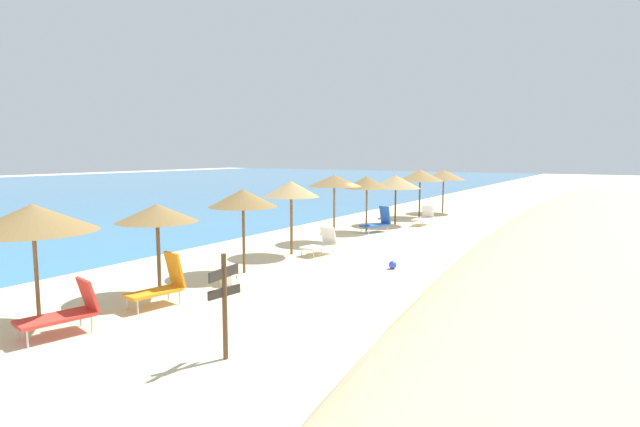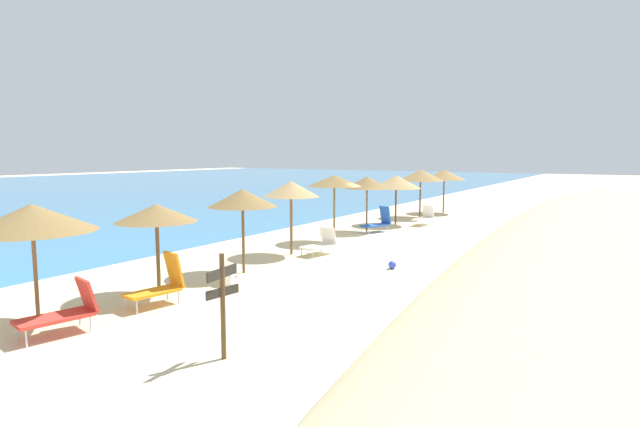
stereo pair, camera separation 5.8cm
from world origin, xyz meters
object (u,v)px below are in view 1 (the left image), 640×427
object	(u,v)px
wooden_signpost	(224,297)
beach_umbrella_2	(243,198)
beach_umbrella_6	(396,182)
lounge_chair_4	(161,284)
beach_umbrella_5	(367,183)
beach_umbrella_7	(420,175)
lounge_chair_0	(65,311)
lounge_chair_3	(321,243)
lounge_chair_1	(424,217)
beach_umbrella_0	(33,218)
beach_umbrella_1	(157,213)
lounge_chair_2	(378,222)
beach_umbrella_4	(334,181)
beach_umbrella_8	(444,175)
beach_ball	(393,265)
beach_umbrella_3	(291,189)
cooler_box	(228,277)

from	to	relation	value
wooden_signpost	beach_umbrella_2	bearing A→B (deg)	30.42
beach_umbrella_6	lounge_chair_4	world-z (taller)	beach_umbrella_6
beach_umbrella_5	beach_umbrella_6	size ratio (longest dim) A/B	1.02
lounge_chair_4	beach_umbrella_7	bearing A→B (deg)	-77.68
lounge_chair_0	lounge_chair_3	world-z (taller)	lounge_chair_0
beach_umbrella_5	lounge_chair_0	distance (m)	15.64
beach_umbrella_7	lounge_chair_1	xyz separation A→B (m)	(-2.83, -1.33, -1.99)
beach_umbrella_0	beach_umbrella_1	distance (m)	3.02
beach_umbrella_5	beach_umbrella_7	xyz separation A→B (m)	(6.37, -0.17, 0.11)
lounge_chair_1	lounge_chair_2	size ratio (longest dim) A/B	0.89
beach_umbrella_4	beach_umbrella_8	world-z (taller)	beach_umbrella_4
beach_umbrella_6	beach_umbrella_7	size ratio (longest dim) A/B	0.93
beach_umbrella_4	lounge_chair_2	world-z (taller)	beach_umbrella_4
beach_umbrella_4	beach_umbrella_6	xyz separation A→B (m)	(6.03, -0.11, -0.32)
lounge_chair_0	lounge_chair_1	xyz separation A→B (m)	(19.04, -0.47, -0.07)
lounge_chair_3	beach_ball	xyz separation A→B (m)	(-0.83, -3.16, -0.28)
beach_umbrella_1	beach_ball	world-z (taller)	beach_umbrella_1
beach_umbrella_2	beach_umbrella_5	xyz separation A→B (m)	(9.48, 0.61, -0.00)
lounge_chair_2	beach_umbrella_5	bearing A→B (deg)	34.10
beach_umbrella_4	beach_umbrella_6	world-z (taller)	beach_umbrella_4
beach_umbrella_1	wooden_signpost	xyz separation A→B (m)	(-2.24, -4.27, -0.99)
lounge_chair_1	beach_umbrella_8	bearing A→B (deg)	-76.31
beach_ball	beach_umbrella_7	bearing A→B (deg)	17.40
wooden_signpost	beach_umbrella_4	bearing A→B (deg)	14.46
beach_umbrella_4	lounge_chair_4	distance (m)	10.22
lounge_chair_2	lounge_chair_3	world-z (taller)	lounge_chair_2
lounge_chair_2	beach_umbrella_8	bearing A→B (deg)	-69.75
beach_umbrella_6	beach_ball	xyz separation A→B (m)	(-9.49, -4.04, -2.05)
beach_umbrella_3	lounge_chair_0	world-z (taller)	beach_umbrella_3
cooler_box	beach_ball	bearing A→B (deg)	-36.43
beach_umbrella_7	lounge_chair_3	size ratio (longest dim) A/B	1.90
beach_umbrella_1	lounge_chair_4	world-z (taller)	beach_umbrella_1
beach_umbrella_6	lounge_chair_1	world-z (taller)	beach_umbrella_6
beach_umbrella_6	lounge_chair_3	size ratio (longest dim) A/B	1.77
lounge_chair_0	lounge_chair_1	bearing A→B (deg)	-78.71
beach_umbrella_7	beach_ball	bearing A→B (deg)	-162.60
cooler_box	wooden_signpost	bearing A→B (deg)	-138.73
beach_umbrella_6	beach_umbrella_8	distance (m)	6.37
beach_umbrella_1	lounge_chair_1	distance (m)	16.19
beach_umbrella_3	lounge_chair_4	world-z (taller)	beach_umbrella_3
beach_umbrella_8	cooler_box	world-z (taller)	beach_umbrella_8
beach_ball	wooden_signpost	bearing A→B (deg)	-177.26
beach_umbrella_2	lounge_chair_1	xyz separation A→B (m)	(13.02, -0.89, -1.88)
beach_umbrella_0	lounge_chair_0	world-z (taller)	beach_umbrella_0
wooden_signpost	cooler_box	world-z (taller)	wooden_signpost
beach_umbrella_4	beach_umbrella_5	size ratio (longest dim) A/B	1.07
beach_umbrella_7	lounge_chair_0	bearing A→B (deg)	-177.77
beach_umbrella_6	lounge_chair_0	size ratio (longest dim) A/B	1.60
beach_umbrella_6	lounge_chair_4	xyz separation A→B (m)	(-16.00, -0.91, -1.66)
beach_umbrella_4	lounge_chair_0	bearing A→B (deg)	-175.69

